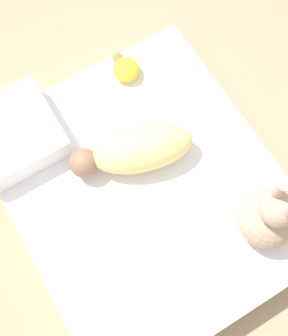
% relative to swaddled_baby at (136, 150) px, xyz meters
% --- Properties ---
extents(ground_plane, '(12.00, 12.00, 0.00)m').
position_rel_swaddled_baby_xyz_m(ground_plane, '(-0.12, 0.03, -0.26)').
color(ground_plane, '#9E8466').
extents(bed_mattress, '(1.15, 0.99, 0.18)m').
position_rel_swaddled_baby_xyz_m(bed_mattress, '(-0.12, 0.03, -0.17)').
color(bed_mattress, white).
rests_on(bed_mattress, ground_plane).
extents(swaddled_baby, '(0.28, 0.48, 0.17)m').
position_rel_swaddled_baby_xyz_m(swaddled_baby, '(0.00, 0.00, 0.00)').
color(swaddled_baby, '#EFDB7F').
rests_on(swaddled_baby, bed_mattress).
extents(pillow, '(0.33, 0.35, 0.12)m').
position_rel_swaddled_baby_xyz_m(pillow, '(0.31, 0.37, -0.03)').
color(pillow, white).
rests_on(pillow, bed_mattress).
extents(bunny_plush, '(0.21, 0.21, 0.39)m').
position_rel_swaddled_baby_xyz_m(bunny_plush, '(-0.47, -0.26, 0.05)').
color(bunny_plush, tan).
rests_on(bunny_plush, bed_mattress).
extents(turtle_plush, '(0.15, 0.11, 0.08)m').
position_rel_swaddled_baby_xyz_m(turtle_plush, '(0.35, -0.16, -0.05)').
color(turtle_plush, yellow).
rests_on(turtle_plush, bed_mattress).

